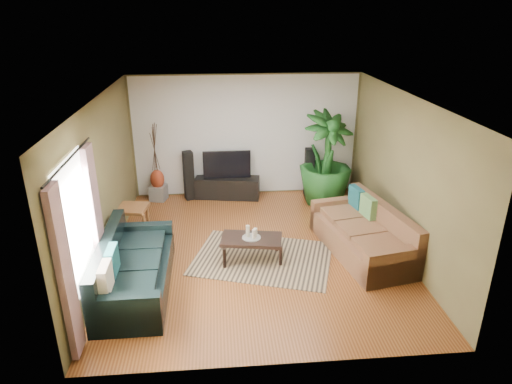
{
  "coord_description": "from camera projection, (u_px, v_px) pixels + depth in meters",
  "views": [
    {
      "loc": [
        -0.64,
        -7.02,
        4.02
      ],
      "look_at": [
        0.0,
        0.2,
        1.05
      ],
      "focal_mm": 32.0,
      "sensor_mm": 36.0,
      "label": 1
    }
  ],
  "objects": [
    {
      "name": "wall_front",
      "position": [
        280.0,
        268.0,
        5.0
      ],
      "size": [
        5.0,
        0.0,
        5.0
      ],
      "primitive_type": "plane",
      "rotation": [
        -1.57,
        0.0,
        0.0
      ],
      "color": "brown",
      "rests_on": "ground"
    },
    {
      "name": "side_table",
      "position": [
        134.0,
        220.0,
        8.56
      ],
      "size": [
        0.61,
        0.61,
        0.56
      ],
      "primitive_type": "cube",
      "rotation": [
        0.0,
        0.0,
        -0.17
      ],
      "color": "#955830",
      "rests_on": "floor"
    },
    {
      "name": "coffee_table",
      "position": [
        252.0,
        249.0,
        7.72
      ],
      "size": [
        1.09,
        0.71,
        0.41
      ],
      "primitive_type": "cube",
      "rotation": [
        0.0,
        0.0,
        -0.17
      ],
      "color": "black",
      "rests_on": "floor"
    },
    {
      "name": "vase",
      "position": [
        157.0,
        179.0,
        10.01
      ],
      "size": [
        0.31,
        0.31,
        0.43
      ],
      "primitive_type": "ellipsoid",
      "color": "maroon",
      "rests_on": "pedestal"
    },
    {
      "name": "curtain_far",
      "position": [
        96.0,
        218.0,
        6.63
      ],
      "size": [
        0.08,
        0.35,
        2.2
      ],
      "primitive_type": "cube",
      "color": "gray",
      "rests_on": "ground"
    },
    {
      "name": "candle_short",
      "position": [
        255.0,
        232.0,
        7.67
      ],
      "size": [
        0.06,
        0.06,
        0.13
      ],
      "primitive_type": "cylinder",
      "color": "beige",
      "rests_on": "candle_tray"
    },
    {
      "name": "wall_right",
      "position": [
        403.0,
        175.0,
        7.74
      ],
      "size": [
        0.0,
        5.5,
        5.5
      ],
      "primitive_type": "plane",
      "rotation": [
        1.57,
        0.0,
        -1.57
      ],
      "color": "brown",
      "rests_on": "ground"
    },
    {
      "name": "window_pane",
      "position": [
        76.0,
        226.0,
        5.84
      ],
      "size": [
        0.0,
        1.8,
        1.8
      ],
      "primitive_type": "plane",
      "rotation": [
        1.57,
        0.0,
        1.57
      ],
      "color": "white",
      "rests_on": "ground"
    },
    {
      "name": "wall_back",
      "position": [
        246.0,
        136.0,
        10.07
      ],
      "size": [
        5.0,
        0.0,
        5.0
      ],
      "primitive_type": "plane",
      "rotation": [
        1.57,
        0.0,
        0.0
      ],
      "color": "brown",
      "rests_on": "ground"
    },
    {
      "name": "television",
      "position": [
        227.0,
        164.0,
        10.02
      ],
      "size": [
        1.04,
        0.06,
        0.62
      ],
      "primitive_type": "cube",
      "color": "black",
      "rests_on": "tv_stand"
    },
    {
      "name": "pedestal",
      "position": [
        158.0,
        193.0,
        10.13
      ],
      "size": [
        0.41,
        0.41,
        0.33
      ],
      "primitive_type": "cube",
      "rotation": [
        0.0,
        0.0,
        -0.26
      ],
      "color": "gray",
      "rests_on": "floor"
    },
    {
      "name": "sofa_left",
      "position": [
        135.0,
        265.0,
        6.82
      ],
      "size": [
        0.99,
        2.26,
        0.85
      ],
      "primitive_type": "cube",
      "rotation": [
        0.0,
        0.0,
        1.58
      ],
      "color": "black",
      "rests_on": "floor"
    },
    {
      "name": "curtain_rod",
      "position": [
        69.0,
        159.0,
        5.5
      ],
      "size": [
        0.03,
        1.9,
        0.03
      ],
      "primitive_type": "cylinder",
      "rotation": [
        1.57,
        0.0,
        0.0
      ],
      "color": "black",
      "rests_on": "ground"
    },
    {
      "name": "ceiling",
      "position": [
        257.0,
        98.0,
        7.02
      ],
      "size": [
        5.5,
        5.5,
        0.0
      ],
      "primitive_type": "plane",
      "rotation": [
        3.14,
        0.0,
        0.0
      ],
      "color": "white",
      "rests_on": "ground"
    },
    {
      "name": "plant_pot",
      "position": [
        324.0,
        196.0,
        10.02
      ],
      "size": [
        0.37,
        0.37,
        0.29
      ],
      "primitive_type": "cylinder",
      "color": "black",
      "rests_on": "floor"
    },
    {
      "name": "backwall_panel",
      "position": [
        246.0,
        136.0,
        10.06
      ],
      "size": [
        4.9,
        0.0,
        4.9
      ],
      "primitive_type": "plane",
      "rotation": [
        1.57,
        0.0,
        0.0
      ],
      "color": "white",
      "rests_on": "ground"
    },
    {
      "name": "speaker_left",
      "position": [
        189.0,
        176.0,
        10.04
      ],
      "size": [
        0.26,
        0.27,
        1.1
      ],
      "primitive_type": "cube",
      "rotation": [
        0.0,
        0.0,
        0.32
      ],
      "color": "black",
      "rests_on": "floor"
    },
    {
      "name": "curtain_near",
      "position": [
        66.0,
        274.0,
        5.25
      ],
      "size": [
        0.08,
        0.35,
        2.2
      ],
      "primitive_type": "cube",
      "color": "gray",
      "rests_on": "ground"
    },
    {
      "name": "floor",
      "position": [
        257.0,
        251.0,
        8.05
      ],
      "size": [
        5.5,
        5.5,
        0.0
      ],
      "primitive_type": "plane",
      "color": "brown",
      "rests_on": "ground"
    },
    {
      "name": "candle_tray",
      "position": [
        251.0,
        237.0,
        7.64
      ],
      "size": [
        0.31,
        0.31,
        0.01
      ],
      "primitive_type": "cylinder",
      "color": "gray",
      "rests_on": "coffee_table"
    },
    {
      "name": "area_rug",
      "position": [
        263.0,
        258.0,
        7.82
      ],
      "size": [
        2.67,
        2.23,
        0.01
      ],
      "primitive_type": "cube",
      "rotation": [
        0.0,
        0.0,
        -0.31
      ],
      "color": "tan",
      "rests_on": "floor"
    },
    {
      "name": "candle_tall",
      "position": [
        248.0,
        231.0,
        7.62
      ],
      "size": [
        0.06,
        0.06,
        0.2
      ],
      "primitive_type": "cylinder",
      "color": "beige",
      "rests_on": "candle_tray"
    },
    {
      "name": "candle_mid",
      "position": [
        254.0,
        234.0,
        7.57
      ],
      "size": [
        0.06,
        0.06,
        0.16
      ],
      "primitive_type": "cylinder",
      "color": "beige",
      "rests_on": "candle_tray"
    },
    {
      "name": "tv_stand",
      "position": [
        227.0,
        187.0,
        10.23
      ],
      "size": [
        1.47,
        0.65,
        0.47
      ],
      "primitive_type": "cube",
      "rotation": [
        0.0,
        0.0,
        -0.16
      ],
      "color": "black",
      "rests_on": "floor"
    },
    {
      "name": "speaker_right",
      "position": [
        309.0,
        172.0,
        10.26
      ],
      "size": [
        0.2,
        0.22,
        1.09
      ],
      "primitive_type": "cube",
      "rotation": [
        0.0,
        0.0,
        -0.03
      ],
      "color": "black",
      "rests_on": "floor"
    },
    {
      "name": "potted_plant",
      "position": [
        326.0,
        159.0,
        9.69
      ],
      "size": [
        1.52,
        1.52,
        2.0
      ],
      "primitive_type": "imported",
      "rotation": [
        0.0,
        0.0,
        0.51
      ],
      "color": "#1A4E1B",
      "rests_on": "floor"
    },
    {
      "name": "sofa_right",
      "position": [
        362.0,
        230.0,
        7.86
      ],
      "size": [
        1.41,
        2.37,
        0.85
      ],
      "primitive_type": "cube",
      "rotation": [
        0.0,
        0.0,
        -1.37
      ],
      "color": "brown",
      "rests_on": "floor"
    },
    {
      "name": "wall_left",
      "position": [
        103.0,
        185.0,
        7.33
      ],
      "size": [
        0.0,
        5.5,
        5.5
      ],
      "primitive_type": "plane",
      "rotation": [
        1.57,
        0.0,
        1.57
      ],
      "color": "brown",
      "rests_on": "ground"
    }
  ]
}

